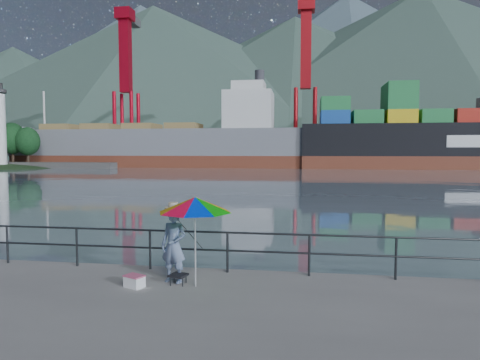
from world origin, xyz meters
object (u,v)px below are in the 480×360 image
Objects in this scene: beach_umbrella at (195,205)px; bulk_carrier at (167,145)px; container_ship at (478,134)px; cooler_bag at (134,282)px; fisherman at (174,245)px.

bulk_carrier reaches higher than beach_umbrella.
bulk_carrier is 56.74m from container_ship.
cooler_bag is at bearing -169.43° from beach_umbrella.
bulk_carrier is 0.99× the size of container_ship.
container_ship reaches higher than fisherman.
cooler_bag is at bearing -115.28° from container_ship.
cooler_bag is 79.14m from container_ship.
beach_umbrella is at bearing -114.48° from container_ship.
bulk_carrier is (-24.33, 72.04, 2.22)m from beach_umbrella.
container_ship reaches higher than cooler_bag.
cooler_bag is at bearing -134.38° from fisherman.
container_ship is at bearing 65.52° from beach_umbrella.
fisherman is at bearing -71.69° from bulk_carrier.
fisherman is 0.03× the size of container_ship.
fisherman is 0.85× the size of beach_umbrella.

